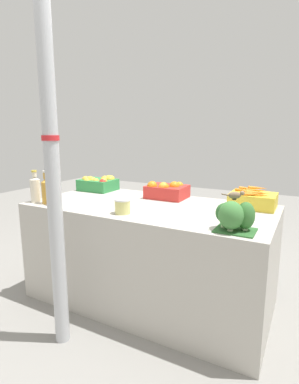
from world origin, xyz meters
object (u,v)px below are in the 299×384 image
at_px(apple_crate, 99,183).
at_px(juice_bottle_cloudy, 35,189).
at_px(orange_crate, 167,191).
at_px(carrot_crate, 253,199).
at_px(juice_bottle_golden, 56,190).
at_px(pickle_jar, 122,206).
at_px(sparrow_bird, 235,195).
at_px(juice_bottle_amber, 46,190).
at_px(support_pole, 52,158).
at_px(broccoli_pile, 233,215).

xyz_separation_m(apple_crate, juice_bottle_cloudy, (-0.14, -0.63, 0.04)).
bearing_deg(juice_bottle_cloudy, orange_crate, 35.88).
height_order(carrot_crate, juice_bottle_cloudy, juice_bottle_cloudy).
distance_m(juice_bottle_golden, pickle_jar, 0.58).
bearing_deg(carrot_crate, sparrow_bird, -90.29).
height_order(pickle_jar, sparrow_bird, sparrow_bird).
xyz_separation_m(apple_crate, juice_bottle_amber, (-0.02, -0.63, 0.04)).
distance_m(orange_crate, carrot_crate, 0.70).
bearing_deg(orange_crate, juice_bottle_golden, -135.58).
relative_size(support_pole, juice_bottle_cloudy, 9.29).
height_order(juice_bottle_cloudy, juice_bottle_amber, juice_bottle_amber).
relative_size(support_pole, carrot_crate, 7.32).
bearing_deg(juice_bottle_amber, carrot_crate, 23.62).
height_order(carrot_crate, juice_bottle_golden, juice_bottle_golden).
bearing_deg(juice_bottle_golden, support_pole, -45.63).
relative_size(juice_bottle_golden, pickle_jar, 2.44).
bearing_deg(pickle_jar, support_pole, -118.86).
xyz_separation_m(juice_bottle_amber, sparrow_bird, (1.44, 0.03, 0.10)).
bearing_deg(juice_bottle_amber, apple_crate, 88.53).
distance_m(apple_crate, broccoli_pile, 1.55).
xyz_separation_m(orange_crate, carrot_crate, (0.70, 0.01, -0.00)).
relative_size(carrot_crate, juice_bottle_golden, 1.18).
bearing_deg(juice_bottle_cloudy, sparrow_bird, 1.06).
height_order(support_pole, apple_crate, support_pole).
bearing_deg(juice_bottle_golden, carrot_crate, 25.26).
bearing_deg(juice_bottle_amber, juice_bottle_cloudy, 180.00).
bearing_deg(juice_bottle_golden, juice_bottle_amber, 180.00).
height_order(juice_bottle_amber, sparrow_bird, juice_bottle_amber).
bearing_deg(pickle_jar, juice_bottle_amber, -177.28).
relative_size(apple_crate, sparrow_bird, 2.64).
xyz_separation_m(juice_bottle_golden, pickle_jar, (0.58, 0.03, -0.06)).
bearing_deg(sparrow_bird, carrot_crate, 59.00).
relative_size(support_pole, sparrow_bird, 19.32).
relative_size(orange_crate, juice_bottle_golden, 1.18).
bearing_deg(orange_crate, support_pole, -105.67).
height_order(juice_bottle_golden, pickle_jar, juice_bottle_golden).
relative_size(carrot_crate, pickle_jar, 2.89).
height_order(juice_bottle_amber, pickle_jar, juice_bottle_amber).
relative_size(broccoli_pile, juice_bottle_amber, 0.89).
bearing_deg(carrot_crate, broccoli_pile, -90.89).
bearing_deg(apple_crate, juice_bottle_cloudy, -102.20).
bearing_deg(orange_crate, pickle_jar, -95.60).
bearing_deg(apple_crate, support_pole, -65.88).
xyz_separation_m(carrot_crate, broccoli_pile, (-0.01, -0.62, 0.03)).
bearing_deg(apple_crate, broccoli_pile, -23.57).
height_order(support_pole, juice_bottle_golden, support_pole).
relative_size(apple_crate, juice_bottle_amber, 1.25).
relative_size(orange_crate, sparrow_bird, 2.64).
bearing_deg(broccoli_pile, juice_bottle_amber, -179.38).
bearing_deg(support_pole, juice_bottle_golden, 134.37).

